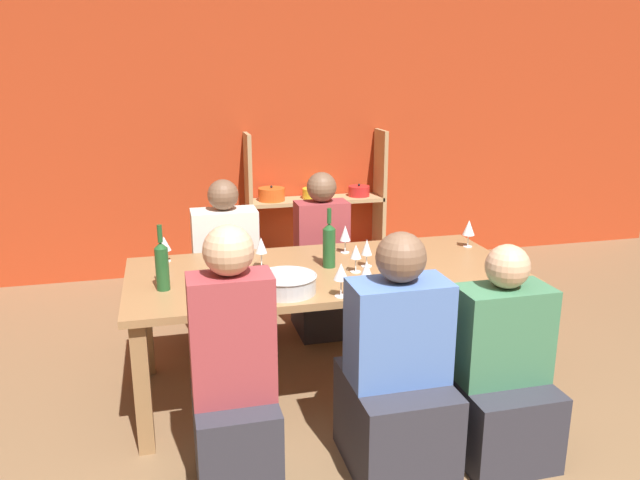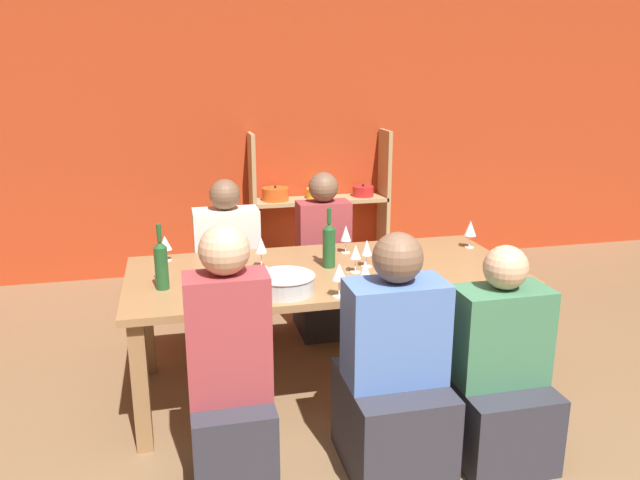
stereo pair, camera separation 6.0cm
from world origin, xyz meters
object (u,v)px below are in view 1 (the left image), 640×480
(wine_bottle_dark, at_px, (329,244))
(wine_glass_red_a, at_px, (469,228))
(wine_glass_white_a, at_px, (367,270))
(cell_phone, at_px, (276,273))
(shelf_unit, at_px, (315,220))
(wine_glass_red_c, at_px, (261,247))
(wine_glass_empty_c, at_px, (219,280))
(wine_glass_empty_b, at_px, (249,286))
(person_far_a, at_px, (227,283))
(person_near_c, at_px, (396,387))
(dining_table, at_px, (324,283))
(wine_glass_red_e, at_px, (164,244))
(wine_bottle_green, at_px, (162,265))
(person_near_b, at_px, (498,380))
(person_near_a, at_px, (234,396))
(wine_glass_empty_a, at_px, (356,252))
(mixing_bowl, at_px, (287,283))
(wine_glass_red_f, at_px, (367,248))
(person_far_b, at_px, (322,273))
(wine_glass_red_d, at_px, (345,234))
(wine_glass_red_b, at_px, (341,273))

(wine_bottle_dark, xyz_separation_m, wine_glass_red_a, (0.99, 0.18, -0.01))
(wine_glass_white_a, distance_m, cell_phone, 0.59)
(shelf_unit, height_order, cell_phone, shelf_unit)
(wine_bottle_dark, xyz_separation_m, wine_glass_red_c, (-0.39, 0.08, -0.01))
(wine_glass_empty_c, bearing_deg, cell_phone, 43.25)
(wine_glass_empty_b, bearing_deg, shelf_unit, 69.62)
(wine_glass_empty_b, distance_m, person_far_a, 1.36)
(shelf_unit, distance_m, cell_phone, 2.37)
(cell_phone, bearing_deg, person_near_c, -63.73)
(dining_table, xyz_separation_m, wine_glass_red_e, (-0.89, 0.39, 0.19))
(person_near_c, bearing_deg, wine_glass_empty_c, 146.07)
(wine_bottle_green, distance_m, wine_bottle_dark, 0.96)
(dining_table, xyz_separation_m, person_near_b, (0.67, -0.85, -0.28))
(wine_glass_red_e, bearing_deg, person_near_a, -77.89)
(wine_bottle_dark, bearing_deg, wine_glass_red_a, 10.49)
(wine_glass_red_a, distance_m, wine_glass_red_e, 1.92)
(wine_glass_red_a, relative_size, wine_glass_empty_a, 1.09)
(person_far_a, relative_size, person_near_b, 1.06)
(wine_bottle_dark, distance_m, cell_phone, 0.36)
(wine_glass_red_a, height_order, wine_glass_empty_b, wine_glass_red_a)
(wine_glass_red_e, bearing_deg, wine_glass_empty_b, -64.66)
(wine_glass_empty_a, bearing_deg, wine_glass_red_e, 155.68)
(mixing_bowl, distance_m, wine_glass_red_c, 0.45)
(mixing_bowl, height_order, wine_glass_red_f, wine_glass_red_f)
(wine_glass_red_e, xyz_separation_m, person_far_b, (1.08, 0.42, -0.41))
(wine_bottle_dark, height_order, wine_glass_empty_b, wine_bottle_dark)
(wine_glass_red_d, bearing_deg, person_near_a, -126.70)
(wine_glass_red_e, height_order, wine_glass_empty_c, same)
(cell_phone, bearing_deg, wine_bottle_green, -170.23)
(wine_glass_red_b, relative_size, wine_glass_white_a, 1.01)
(dining_table, bearing_deg, person_near_a, -126.98)
(wine_glass_empty_c, distance_m, person_near_a, 0.63)
(wine_glass_red_b, height_order, wine_glass_red_d, wine_glass_red_b)
(person_near_a, distance_m, person_far_b, 1.84)
(wine_glass_red_b, bearing_deg, wine_bottle_green, 159.44)
(mixing_bowl, relative_size, person_near_b, 0.29)
(wine_glass_empty_c, xyz_separation_m, person_near_c, (0.76, -0.51, -0.43))
(wine_glass_red_e, bearing_deg, wine_glass_empty_a, -24.32)
(mixing_bowl, height_order, wine_glass_red_e, wine_glass_red_e)
(wine_glass_red_b, xyz_separation_m, person_near_a, (-0.60, -0.39, -0.40))
(dining_table, relative_size, wine_glass_empty_c, 14.48)
(wine_glass_empty_c, distance_m, person_near_b, 1.47)
(wine_glass_red_f, relative_size, person_far_b, 0.14)
(person_far_a, bearing_deg, person_far_b, 176.32)
(shelf_unit, distance_m, wine_glass_empty_b, 2.85)
(mixing_bowl, relative_size, wine_glass_red_f, 1.94)
(wine_bottle_dark, height_order, wine_glass_red_c, wine_bottle_dark)
(shelf_unit, distance_m, mixing_bowl, 2.67)
(wine_glass_red_a, height_order, person_near_a, person_near_a)
(wine_bottle_dark, distance_m, wine_glass_empty_a, 0.18)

